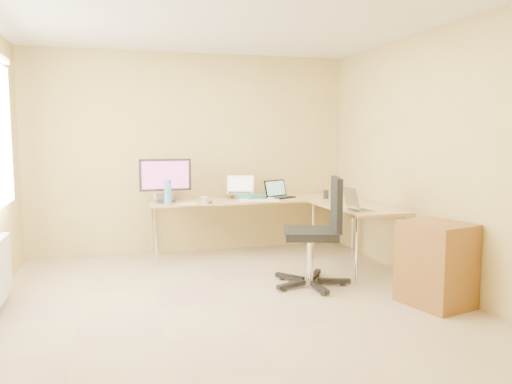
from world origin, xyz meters
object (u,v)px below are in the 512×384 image
object	(u,v)px
water_bottle	(168,192)
office_chair	(310,238)
laptop_center	(240,185)
desk_return	(357,237)
mug	(204,200)
laptop_black	(280,189)
monitor	(165,180)
cabinet	(436,266)
laptop_return	(359,201)
desk_fan	(178,188)
desk_main	(253,226)
keyboard	(259,200)

from	to	relation	value
water_bottle	office_chair	distance (m)	1.83
water_bottle	laptop_center	bearing A→B (deg)	21.87
desk_return	mug	distance (m)	1.86
office_chair	laptop_black	bearing A→B (deg)	100.25
monitor	mug	distance (m)	0.54
laptop_black	office_chair	size ratio (longest dim) A/B	0.32
water_bottle	cabinet	distance (m)	3.08
laptop_center	cabinet	world-z (taller)	laptop_center
laptop_center	laptop_return	xyz separation A→B (m)	(0.96, -1.47, -0.06)
desk_fan	office_chair	xyz separation A→B (m)	(1.13, -1.72, -0.37)
laptop_center	desk_fan	xyz separation A→B (m)	(-0.78, 0.11, -0.03)
laptop_center	office_chair	bearing A→B (deg)	-59.41
desk_return	water_bottle	world-z (taller)	water_bottle
laptop_black	desk_fan	bearing A→B (deg)	141.68
desk_main	mug	bearing A→B (deg)	-156.81
monitor	cabinet	bearing A→B (deg)	-47.64
desk_main	desk_return	bearing A→B (deg)	-45.73
laptop_center	laptop_return	distance (m)	1.76
desk_main	laptop_return	distance (m)	1.67
monitor	laptop_black	distance (m)	1.48
laptop_return	office_chair	distance (m)	0.72
desk_main	laptop_center	world-z (taller)	laptop_center
desk_return	desk_fan	distance (m)	2.32
mug	keyboard	bearing A→B (deg)	0.00
desk_main	keyboard	bearing A→B (deg)	-91.01
keyboard	office_chair	xyz separation A→B (m)	(0.19, -1.22, -0.24)
desk_main	water_bottle	bearing A→B (deg)	-165.20
mug	desk_fan	xyz separation A→B (m)	(-0.24, 0.50, 0.10)
laptop_center	cabinet	xyz separation A→B (m)	(1.22, -2.49, -0.54)
water_bottle	office_chair	world-z (taller)	office_chair
desk_fan	office_chair	size ratio (longest dim) A/B	0.25
water_bottle	laptop_return	world-z (taller)	water_bottle
desk_return	office_chair	bearing A→B (deg)	-146.56
desk_return	cabinet	distance (m)	1.40
desk_return	desk_fan	world-z (taller)	desk_fan
desk_main	desk_fan	xyz separation A→B (m)	(-0.94, 0.20, 0.51)
keyboard	water_bottle	world-z (taller)	water_bottle
desk_main	desk_fan	world-z (taller)	desk_fan
desk_main	desk_return	size ratio (longest dim) A/B	2.04
mug	office_chair	world-z (taller)	office_chair
cabinet	office_chair	bearing A→B (deg)	120.79
desk_main	monitor	size ratio (longest dim) A/B	4.25
desk_return	monitor	bearing A→B (deg)	156.12
desk_main	monitor	xyz separation A→B (m)	(-1.13, -0.07, 0.63)
monitor	laptop_return	world-z (taller)	monitor
laptop_black	desk_main	bearing A→B (deg)	145.07
laptop_center	laptop_return	size ratio (longest dim) A/B	1.11
desk_fan	cabinet	size ratio (longest dim) A/B	0.35
monitor	laptop_center	size ratio (longest dim) A/B	1.76
mug	desk_fan	world-z (taller)	desk_fan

